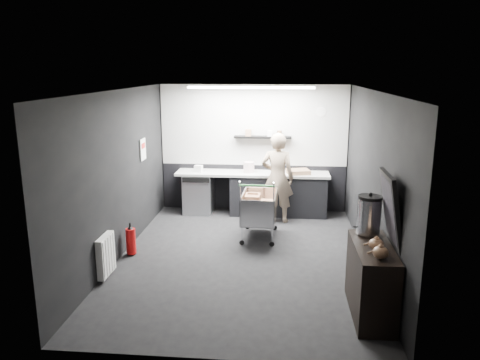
{
  "coord_description": "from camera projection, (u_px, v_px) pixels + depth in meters",
  "views": [
    {
      "loc": [
        0.61,
        -7.12,
        3.03
      ],
      "look_at": [
        -0.07,
        0.4,
        1.22
      ],
      "focal_mm": 35.0,
      "sensor_mm": 36.0,
      "label": 1
    }
  ],
  "objects": [
    {
      "name": "floor",
      "position": [
        242.0,
        258.0,
        7.65
      ],
      "size": [
        5.5,
        5.5,
        0.0
      ],
      "primitive_type": "plane",
      "color": "black",
      "rests_on": "ground"
    },
    {
      "name": "ceiling_strip",
      "position": [
        251.0,
        88.0,
        8.82
      ],
      "size": [
        2.4,
        0.2,
        0.04
      ],
      "primitive_type": "cube",
      "color": "white",
      "rests_on": "ceiling"
    },
    {
      "name": "prep_counter",
      "position": [
        259.0,
        193.0,
        9.88
      ],
      "size": [
        3.2,
        0.61,
        0.9
      ],
      "color": "black",
      "rests_on": "floor"
    },
    {
      "name": "poster",
      "position": [
        143.0,
        149.0,
        8.73
      ],
      "size": [
        0.02,
        0.3,
        0.4
      ],
      "primitive_type": "cube",
      "color": "white",
      "rests_on": "wall_left"
    },
    {
      "name": "white_container",
      "position": [
        199.0,
        169.0,
        9.82
      ],
      "size": [
        0.18,
        0.15,
        0.14
      ],
      "primitive_type": "cube",
      "rotation": [
        0.0,
        0.0,
        -0.21
      ],
      "color": "white",
      "rests_on": "prep_counter"
    },
    {
      "name": "radiator",
      "position": [
        106.0,
        255.0,
        6.87
      ],
      "size": [
        0.1,
        0.5,
        0.6
      ],
      "primitive_type": "cube",
      "color": "white",
      "rests_on": "wall_left"
    },
    {
      "name": "dado_panel",
      "position": [
        253.0,
        187.0,
        10.18
      ],
      "size": [
        3.95,
        0.02,
        1.0
      ],
      "primitive_type": "cube",
      "color": "black",
      "rests_on": "wall_back"
    },
    {
      "name": "sideboard",
      "position": [
        372.0,
        270.0,
        5.83
      ],
      "size": [
        0.52,
        1.21,
        1.82
      ],
      "color": "black",
      "rests_on": "floor"
    },
    {
      "name": "wall_front",
      "position": [
        219.0,
        241.0,
        4.68
      ],
      "size": [
        5.5,
        0.0,
        5.5
      ],
      "primitive_type": "plane",
      "rotation": [
        -1.57,
        0.0,
        0.0
      ],
      "color": "black",
      "rests_on": "floor"
    },
    {
      "name": "kitchen_wall_panel",
      "position": [
        254.0,
        125.0,
        9.87
      ],
      "size": [
        3.95,
        0.02,
        1.7
      ],
      "primitive_type": "cube",
      "color": "beige",
      "rests_on": "wall_back"
    },
    {
      "name": "wall_clock",
      "position": [
        321.0,
        112.0,
        9.66
      ],
      "size": [
        0.2,
        0.03,
        0.2
      ],
      "primitive_type": "cylinder",
      "rotation": [
        1.57,
        0.0,
        0.0
      ],
      "color": "white",
      "rests_on": "wall_back"
    },
    {
      "name": "shopping_cart",
      "position": [
        259.0,
        209.0,
        8.48
      ],
      "size": [
        0.65,
        1.03,
        1.12
      ],
      "color": "silver",
      "rests_on": "floor"
    },
    {
      "name": "poster_red_band",
      "position": [
        143.0,
        146.0,
        8.71
      ],
      "size": [
        0.02,
        0.22,
        0.1
      ],
      "primitive_type": "cube",
      "color": "red",
      "rests_on": "poster"
    },
    {
      "name": "cardboard_box",
      "position": [
        298.0,
        172.0,
        9.64
      ],
      "size": [
        0.52,
        0.44,
        0.09
      ],
      "primitive_type": "cube",
      "rotation": [
        0.0,
        0.0,
        0.25
      ],
      "color": "#946E4F",
      "rests_on": "prep_counter"
    },
    {
      "name": "wall_back",
      "position": [
        253.0,
        149.0,
        10.0
      ],
      "size": [
        5.5,
        0.0,
        5.5
      ],
      "primitive_type": "plane",
      "rotation": [
        1.57,
        0.0,
        0.0
      ],
      "color": "black",
      "rests_on": "floor"
    },
    {
      "name": "pink_tub",
      "position": [
        249.0,
        167.0,
        9.77
      ],
      "size": [
        0.22,
        0.22,
        0.22
      ],
      "primitive_type": "cylinder",
      "color": "beige",
      "rests_on": "prep_counter"
    },
    {
      "name": "wall_right",
      "position": [
        372.0,
        181.0,
        7.16
      ],
      "size": [
        0.0,
        5.5,
        5.5
      ],
      "primitive_type": "plane",
      "rotation": [
        1.57,
        0.0,
        -1.57
      ],
      "color": "black",
      "rests_on": "floor"
    },
    {
      "name": "ceiling",
      "position": [
        243.0,
        91.0,
        7.02
      ],
      "size": [
        5.5,
        5.5,
        0.0
      ],
      "primitive_type": "plane",
      "rotation": [
        3.14,
        0.0,
        0.0
      ],
      "color": "silver",
      "rests_on": "wall_back"
    },
    {
      "name": "floating_shelf",
      "position": [
        263.0,
        137.0,
        9.79
      ],
      "size": [
        1.2,
        0.22,
        0.04
      ],
      "primitive_type": "cube",
      "color": "black",
      "rests_on": "wall_back"
    },
    {
      "name": "wall_left",
      "position": [
        119.0,
        175.0,
        7.52
      ],
      "size": [
        0.0,
        5.5,
        5.5
      ],
      "primitive_type": "plane",
      "rotation": [
        1.57,
        0.0,
        1.57
      ],
      "color": "black",
      "rests_on": "floor"
    },
    {
      "name": "fire_extinguisher",
      "position": [
        131.0,
        240.0,
        7.73
      ],
      "size": [
        0.16,
        0.16,
        0.53
      ],
      "color": "#B00B0C",
      "rests_on": "floor"
    },
    {
      "name": "person",
      "position": [
        277.0,
        178.0,
        9.3
      ],
      "size": [
        0.72,
        0.54,
        1.81
      ],
      "primitive_type": "imported",
      "rotation": [
        0.0,
        0.0,
        2.97
      ],
      "color": "#C4B49B",
      "rests_on": "floor"
    }
  ]
}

